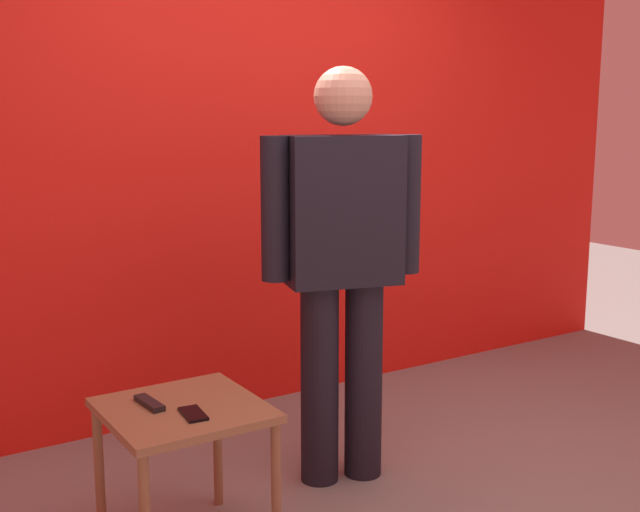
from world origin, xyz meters
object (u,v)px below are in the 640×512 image
at_px(standing_person, 342,256).
at_px(cell_phone, 193,414).
at_px(side_table, 184,427).
at_px(tv_remote, 149,403).

xyz_separation_m(standing_person, cell_phone, (-0.81, -0.28, -0.43)).
bearing_deg(side_table, standing_person, 12.58).
height_order(standing_person, side_table, standing_person).
xyz_separation_m(side_table, tv_remote, (-0.10, 0.07, 0.09)).
xyz_separation_m(standing_person, side_table, (-0.80, -0.18, -0.52)).
height_order(cell_phone, tv_remote, tv_remote).
bearing_deg(tv_remote, side_table, -40.12).
distance_m(side_table, cell_phone, 0.13).
relative_size(side_table, tv_remote, 3.23).
relative_size(side_table, cell_phone, 3.81).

